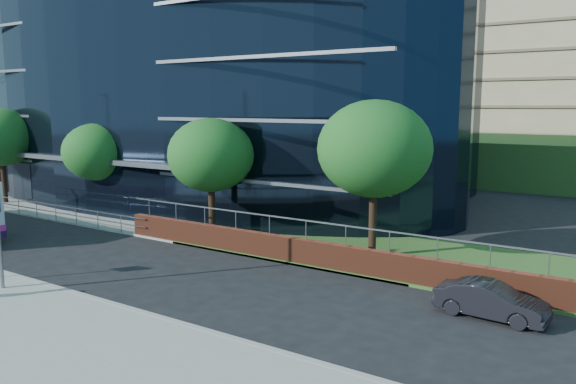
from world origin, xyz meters
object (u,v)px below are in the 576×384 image
Objects in this scene: tree_far_a at (1,137)px; tree_far_b at (97,152)px; tree_far_d at (374,149)px; tree_far_c at (211,155)px; parked_car at (491,301)px.

tree_far_a reaches higher than tree_far_b.
tree_far_d is (29.00, 1.00, 0.33)m from tree_far_a.
tree_far_a is at bearing -178.03° from tree_far_d.
tree_far_d is at bearing 1.97° from tree_far_a.
tree_far_c is (10.00, -0.50, 0.33)m from tree_far_b.
tree_far_d is at bearing 6.34° from tree_far_c.
tree_far_c reaches higher than parked_car.
tree_far_a reaches higher than parked_car.
parked_car is (35.54, -3.61, -4.25)m from tree_far_a.
tree_far_a reaches higher than tree_far_c.
parked_car is (6.54, -4.61, -4.58)m from tree_far_d.
tree_far_c is 1.75× the size of parked_car.
tree_far_c is (20.00, 0.00, -0.33)m from tree_far_a.
tree_far_a is 1.88× the size of parked_car.
tree_far_c is at bearing 0.00° from tree_far_a.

